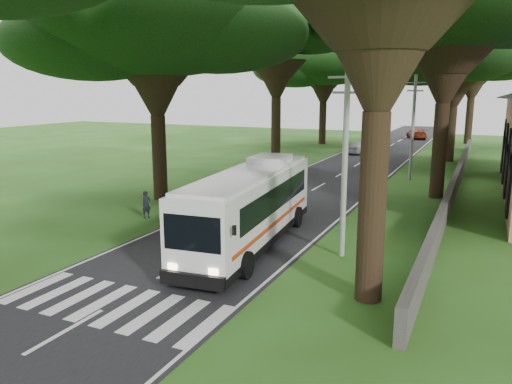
{
  "coord_description": "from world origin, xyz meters",
  "views": [
    {
      "loc": [
        10.66,
        -13.85,
        6.95
      ],
      "look_at": [
        1.07,
        6.93,
        2.2
      ],
      "focal_mm": 35.0,
      "sensor_mm": 36.0,
      "label": 1
    }
  ],
  "objects_px": {
    "coach_bus": "(251,205)",
    "distant_car_a": "(360,147)",
    "pole_mid": "(413,126)",
    "distant_car_c": "(417,133)",
    "pedestrian": "(146,205)",
    "pole_near": "(345,158)",
    "pole_far": "(438,114)",
    "distant_car_b": "(379,134)"
  },
  "relations": [
    {
      "from": "coach_bus",
      "to": "distant_car_a",
      "type": "xyz_separation_m",
      "value": [
        -3.03,
        34.15,
        -1.1
      ]
    },
    {
      "from": "pole_mid",
      "to": "distant_car_c",
      "type": "distance_m",
      "value": 34.27
    },
    {
      "from": "pedestrian",
      "to": "distant_car_c",
      "type": "bearing_deg",
      "value": 10.22
    },
    {
      "from": "pole_near",
      "to": "pole_mid",
      "type": "distance_m",
      "value": 20.0
    },
    {
      "from": "pole_far",
      "to": "distant_car_c",
      "type": "xyz_separation_m",
      "value": [
        -3.83,
        13.89,
        -3.41
      ]
    },
    {
      "from": "pole_mid",
      "to": "distant_car_b",
      "type": "xyz_separation_m",
      "value": [
        -8.5,
        31.04,
        -3.46
      ]
    },
    {
      "from": "pole_near",
      "to": "pole_far",
      "type": "distance_m",
      "value": 40.0
    },
    {
      "from": "pole_near",
      "to": "distant_car_a",
      "type": "relative_size",
      "value": 1.91
    },
    {
      "from": "distant_car_a",
      "to": "distant_car_b",
      "type": "height_order",
      "value": "distant_car_a"
    },
    {
      "from": "distant_car_b",
      "to": "pedestrian",
      "type": "xyz_separation_m",
      "value": [
        -2.88,
        -49.34,
        0.03
      ]
    },
    {
      "from": "pole_near",
      "to": "pole_mid",
      "type": "height_order",
      "value": "same"
    },
    {
      "from": "distant_car_a",
      "to": "distant_car_b",
      "type": "bearing_deg",
      "value": -71.52
    },
    {
      "from": "pole_far",
      "to": "coach_bus",
      "type": "relative_size",
      "value": 0.68
    },
    {
      "from": "distant_car_a",
      "to": "distant_car_c",
      "type": "relative_size",
      "value": 0.82
    },
    {
      "from": "pole_near",
      "to": "distant_car_c",
      "type": "distance_m",
      "value": 54.13
    },
    {
      "from": "pole_mid",
      "to": "pole_far",
      "type": "distance_m",
      "value": 20.0
    },
    {
      "from": "distant_car_a",
      "to": "pedestrian",
      "type": "distance_m",
      "value": 32.43
    },
    {
      "from": "distant_car_b",
      "to": "pole_near",
      "type": "bearing_deg",
      "value": -67.45
    },
    {
      "from": "pedestrian",
      "to": "pole_far",
      "type": "bearing_deg",
      "value": 1.9
    },
    {
      "from": "distant_car_a",
      "to": "pedestrian",
      "type": "height_order",
      "value": "pedestrian"
    },
    {
      "from": "pole_near",
      "to": "coach_bus",
      "type": "height_order",
      "value": "pole_near"
    },
    {
      "from": "coach_bus",
      "to": "pedestrian",
      "type": "xyz_separation_m",
      "value": [
        -7.26,
        1.99,
        -1.1
      ]
    },
    {
      "from": "pole_near",
      "to": "pedestrian",
      "type": "xyz_separation_m",
      "value": [
        -11.38,
        1.7,
        -3.43
      ]
    },
    {
      "from": "pole_mid",
      "to": "distant_car_b",
      "type": "height_order",
      "value": "pole_mid"
    },
    {
      "from": "coach_bus",
      "to": "distant_car_b",
      "type": "bearing_deg",
      "value": 89.32
    },
    {
      "from": "pole_mid",
      "to": "pole_near",
      "type": "bearing_deg",
      "value": -90.0
    },
    {
      "from": "coach_bus",
      "to": "distant_car_c",
      "type": "distance_m",
      "value": 54.19
    },
    {
      "from": "pole_near",
      "to": "pole_mid",
      "type": "xyz_separation_m",
      "value": [
        0.0,
        20.0,
        0.0
      ]
    },
    {
      "from": "pole_near",
      "to": "pole_far",
      "type": "relative_size",
      "value": 1.0
    },
    {
      "from": "pole_mid",
      "to": "distant_car_c",
      "type": "xyz_separation_m",
      "value": [
        -3.83,
        33.89,
        -3.41
      ]
    },
    {
      "from": "distant_car_c",
      "to": "distant_car_a",
      "type": "bearing_deg",
      "value": 62.01
    },
    {
      "from": "pole_far",
      "to": "pedestrian",
      "type": "xyz_separation_m",
      "value": [
        -11.38,
        -38.3,
        -3.43
      ]
    },
    {
      "from": "pole_near",
      "to": "pedestrian",
      "type": "height_order",
      "value": "pole_near"
    },
    {
      "from": "coach_bus",
      "to": "distant_car_a",
      "type": "distance_m",
      "value": 34.3
    },
    {
      "from": "pole_mid",
      "to": "coach_bus",
      "type": "xyz_separation_m",
      "value": [
        -4.12,
        -20.29,
        -2.34
      ]
    },
    {
      "from": "pole_far",
      "to": "distant_car_a",
      "type": "relative_size",
      "value": 1.91
    },
    {
      "from": "distant_car_b",
      "to": "distant_car_c",
      "type": "xyz_separation_m",
      "value": [
        4.67,
        2.85,
        0.05
      ]
    },
    {
      "from": "pole_near",
      "to": "pole_mid",
      "type": "bearing_deg",
      "value": 90.0
    },
    {
      "from": "pole_near",
      "to": "pole_far",
      "type": "height_order",
      "value": "same"
    },
    {
      "from": "coach_bus",
      "to": "pole_far",
      "type": "bearing_deg",
      "value": 78.6
    },
    {
      "from": "pole_near",
      "to": "pole_far",
      "type": "xyz_separation_m",
      "value": [
        0.0,
        40.0,
        0.0
      ]
    },
    {
      "from": "distant_car_a",
      "to": "distant_car_b",
      "type": "relative_size",
      "value": 1.0
    }
  ]
}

